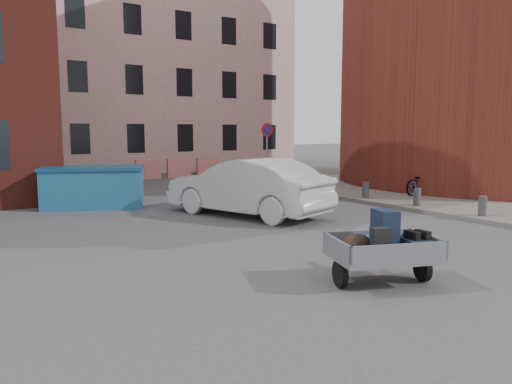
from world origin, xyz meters
TOP-DOWN VIEW (x-y plane):
  - ground at (0.00, 0.00)m, footprint 120.00×120.00m
  - sidewalk at (10.00, 4.00)m, footprint 9.00×24.00m
  - building_pink at (6.00, 22.00)m, footprint 16.00×8.00m
  - no_parking_sign at (6.00, 9.48)m, footprint 0.60×0.09m
  - bollards at (6.00, 3.40)m, footprint 0.22×9.02m
  - barriers at (4.20, 15.00)m, footprint 4.70×0.18m
  - trailer at (-0.65, -3.52)m, footprint 1.88×1.98m
  - dumpster at (-2.29, 7.17)m, footprint 3.50×2.73m
  - silver_car at (0.99, 3.18)m, footprint 3.26×5.31m
  - bicycle at (8.31, 2.93)m, footprint 1.77×0.76m

SIDE VIEW (x-z plane):
  - ground at x=0.00m, z-range 0.00..0.00m
  - sidewalk at x=10.00m, z-range 0.00..0.12m
  - bollards at x=6.00m, z-range 0.12..0.67m
  - barriers at x=4.20m, z-range 0.00..1.00m
  - bicycle at x=8.31m, z-range 0.12..1.03m
  - trailer at x=-0.65m, z-range 0.01..1.21m
  - dumpster at x=-2.29m, z-range 0.00..1.31m
  - silver_car at x=0.99m, z-range 0.00..1.65m
  - no_parking_sign at x=6.00m, z-range 0.69..3.34m
  - building_pink at x=6.00m, z-range 0.00..14.00m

